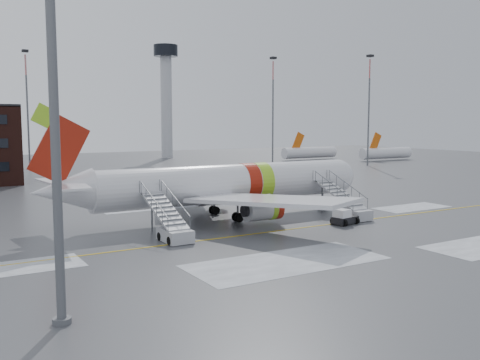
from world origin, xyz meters
TOP-DOWN VIEW (x-y plane):
  - ground at (0.00, 0.00)m, footprint 260.00×260.00m
  - airliner at (-1.72, 7.04)m, footprint 35.03×32.97m
  - airstair_fwd at (9.26, 0.50)m, footprint 2.05×7.70m
  - airstair_aft at (-10.02, 0.50)m, footprint 2.05×7.70m
  - pushback_tug at (6.62, -1.65)m, footprint 2.76×2.26m
  - light_mast_near at (-21.90, -13.73)m, footprint 1.20×1.20m
  - control_tower at (30.00, 95.00)m, footprint 6.40×6.40m
  - light_mast_far_ne at (42.00, 62.00)m, footprint 1.20×1.20m
  - light_mast_far_n at (-8.00, 78.00)m, footprint 1.20×1.20m
  - light_mast_far_e at (58.00, 48.00)m, footprint 1.20×1.20m
  - distant_aircraft at (62.50, 64.00)m, footprint 35.00×18.00m

SIDE VIEW (x-z plane):
  - ground at x=0.00m, z-range 0.00..0.00m
  - distant_aircraft at x=62.50m, z-range -4.00..4.00m
  - pushback_tug at x=6.62m, z-range -0.08..1.38m
  - airstair_fwd at x=9.26m, z-range -0.68..2.81m
  - airstair_aft at x=-10.02m, z-range -0.68..2.81m
  - airliner at x=-1.72m, z-range -2.17..9.01m
  - light_mast_far_ne at x=42.00m, z-range 1.71..25.96m
  - light_mast_far_n at x=-8.00m, z-range 1.71..25.96m
  - light_mast_far_e at x=58.00m, z-range 1.71..25.96m
  - light_mast_near at x=-21.90m, z-range 0.41..27.78m
  - control_tower at x=30.00m, z-range 3.75..33.75m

